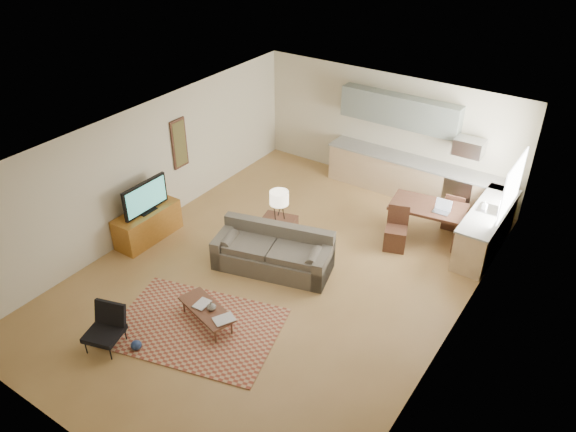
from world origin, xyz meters
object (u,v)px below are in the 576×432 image
Objects in this scene: sofa at (273,251)px; tv_credenza at (148,224)px; coffee_table at (207,315)px; dining_table at (426,221)px; console_table at (279,234)px; armchair at (104,330)px.

tv_credenza is (-2.74, -0.60, -0.07)m from sofa.
coffee_table is 0.74× the size of dining_table.
tv_credenza is 1.89× the size of console_table.
console_table reaches higher than coffee_table.
armchair is at bearing -115.92° from console_table.
coffee_table is at bearing -99.41° from console_table.
sofa is at bearing -135.53° from dining_table.
console_table is at bearing 110.83° from coffee_table.
sofa is at bearing 12.27° from tv_credenza.
sofa is 0.61m from console_table.
console_table is (-0.21, 2.44, 0.21)m from coffee_table.
coffee_table is 1.57× the size of armchair.
coffee_table is at bearing -105.64° from sofa.
armchair reaches higher than tv_credenza.
coffee_table is at bearing 36.42° from armchair.
dining_table reaches higher than armchair.
console_table is at bearing 24.83° from tv_credenza.
sofa is 3.32m from dining_table.
armchair is 0.49× the size of tv_credenza.
coffee_table is at bearing -25.36° from tv_credenza.
tv_credenza is at bearing 177.51° from sofa.
dining_table reaches higher than tv_credenza.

